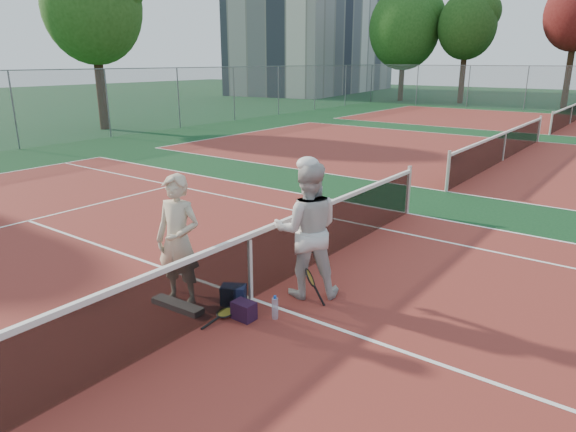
{
  "coord_description": "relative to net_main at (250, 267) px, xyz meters",
  "views": [
    {
      "loc": [
        4.54,
        -5.19,
        3.36
      ],
      "look_at": [
        0.0,
        0.92,
        1.05
      ],
      "focal_mm": 32.0,
      "sensor_mm": 36.0,
      "label": 1
    }
  ],
  "objects": [
    {
      "name": "net_cover_canvas",
      "position": [
        -0.63,
        -0.85,
        -0.47
      ],
      "size": [
        0.86,
        0.24,
        0.09
      ],
      "primitive_type": "cube",
      "rotation": [
        0.0,
        0.0,
        0.05
      ],
      "color": "slate",
      "rests_on": "ground"
    },
    {
      "name": "racket_red",
      "position": [
        -1.09,
        -0.42,
        -0.21
      ],
      "size": [
        0.31,
        0.27,
        0.59
      ],
      "primitive_type": null,
      "rotation": [
        0.0,
        0.0,
        0.98
      ],
      "color": "maroon",
      "rests_on": "ground"
    },
    {
      "name": "net_main",
      "position": [
        0.0,
        0.0,
        0.0
      ],
      "size": [
        0.1,
        10.98,
        1.02
      ],
      "primitive_type": null,
      "color": "black",
      "rests_on": "ground"
    },
    {
      "name": "racket_black_held",
      "position": [
        0.81,
        0.35,
        -0.23
      ],
      "size": [
        0.39,
        0.38,
        0.55
      ],
      "primitive_type": null,
      "rotation": [
        0.0,
        0.0,
        3.66
      ],
      "color": "black",
      "rests_on": "ground"
    },
    {
      "name": "net_far_a",
      "position": [
        0.0,
        13.5,
        0.0
      ],
      "size": [
        0.1,
        10.98,
        1.02
      ],
      "primitive_type": null,
      "color": "black",
      "rests_on": "ground"
    },
    {
      "name": "court_main",
      "position": [
        0.0,
        0.0,
        -0.51
      ],
      "size": [
        23.77,
        10.97,
        0.01
      ],
      "primitive_type": "cube",
      "color": "maroon",
      "rests_on": "ground"
    },
    {
      "name": "sports_bag_navy",
      "position": [
        -0.1,
        -0.27,
        -0.37
      ],
      "size": [
        0.42,
        0.39,
        0.28
      ],
      "primitive_type": "cube",
      "rotation": [
        0.0,
        0.0,
        0.54
      ],
      "color": "black",
      "rests_on": "ground"
    },
    {
      "name": "tree_back_0",
      "position": [
        -14.79,
        37.14,
        5.38
      ],
      "size": [
        5.86,
        5.86,
        9.27
      ],
      "color": "#382314",
      "rests_on": "ground"
    },
    {
      "name": "court_far_b",
      "position": [
        0.0,
        27.0,
        -0.51
      ],
      "size": [
        23.77,
        10.97,
        0.01
      ],
      "primitive_type": "cube",
      "color": "maroon",
      "rests_on": "ground"
    },
    {
      "name": "net_far_b",
      "position": [
        0.0,
        27.0,
        0.0
      ],
      "size": [
        0.1,
        10.98,
        1.02
      ],
      "primitive_type": null,
      "color": "black",
      "rests_on": "ground"
    },
    {
      "name": "player_a",
      "position": [
        -0.73,
        -0.68,
        0.43
      ],
      "size": [
        0.78,
        0.6,
        1.89
      ],
      "primitive_type": "imported",
      "rotation": [
        0.0,
        0.0,
        0.24
      ],
      "color": "#C5B799",
      "rests_on": "ground"
    },
    {
      "name": "player_b",
      "position": [
        0.56,
        0.63,
        0.5
      ],
      "size": [
        1.24,
        1.2,
        2.02
      ],
      "primitive_type": "imported",
      "rotation": [
        0.0,
        0.0,
        3.79
      ],
      "color": "silver",
      "rests_on": "ground"
    },
    {
      "name": "tree_back_1",
      "position": [
        -9.69,
        37.48,
        5.4
      ],
      "size": [
        4.5,
        4.5,
        8.53
      ],
      "color": "#382314",
      "rests_on": "ground"
    },
    {
      "name": "court_far_a",
      "position": [
        0.0,
        13.5,
        -0.51
      ],
      "size": [
        23.77,
        10.97,
        0.01
      ],
      "primitive_type": "cube",
      "color": "maroon",
      "rests_on": "ground"
    },
    {
      "name": "fence_left",
      "position": [
        -16.0,
        6.75,
        0.99
      ],
      "size": [
        0.06,
        54.5,
        3.0
      ],
      "primitive_type": null,
      "rotation": [
        0.0,
        0.0,
        1.57
      ],
      "color": "slate",
      "rests_on": "ground"
    },
    {
      "name": "ground",
      "position": [
        0.0,
        0.0,
        -0.51
      ],
      "size": [
        130.0,
        130.0,
        0.0
      ],
      "primitive_type": "plane",
      "color": "#0E3418",
      "rests_on": "ground"
    },
    {
      "name": "apartment_block",
      "position": [
        -28.0,
        44.0,
        6.99
      ],
      "size": [
        12.96,
        23.18,
        15.0
      ],
      "primitive_type": "cube",
      "rotation": [
        0.0,
        0.0,
        0.14
      ],
      "color": "beige",
      "rests_on": "ground"
    },
    {
      "name": "tree_left_1",
      "position": [
        -18.64,
        10.35,
        5.27
      ],
      "size": [
        4.67,
        4.67,
        8.49
      ],
      "color": "#382314",
      "rests_on": "ground"
    },
    {
      "name": "sports_bag_purple",
      "position": [
        0.33,
        -0.52,
        -0.38
      ],
      "size": [
        0.31,
        0.22,
        0.25
      ],
      "primitive_type": "cube",
      "rotation": [
        0.0,
        0.0,
        -0.02
      ],
      "color": "black",
      "rests_on": "ground"
    },
    {
      "name": "water_bottle",
      "position": [
        0.66,
        -0.27,
        -0.36
      ],
      "size": [
        0.09,
        0.09,
        0.3
      ],
      "primitive_type": "cylinder",
      "color": "#B0C2DF",
      "rests_on": "ground"
    },
    {
      "name": "racket_spare",
      "position": [
        0.08,
        -0.62,
        -0.47
      ],
      "size": [
        0.28,
        0.6,
        0.08
      ],
      "primitive_type": null,
      "rotation": [
        0.0,
        0.0,
        1.58
      ],
      "color": "black",
      "rests_on": "ground"
    }
  ]
}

